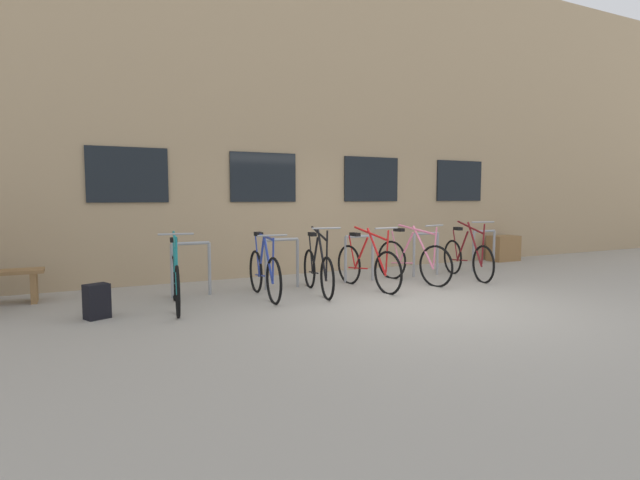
{
  "coord_description": "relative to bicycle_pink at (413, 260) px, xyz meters",
  "views": [
    {
      "loc": [
        -4.43,
        -5.71,
        1.53
      ],
      "look_at": [
        -0.79,
        1.6,
        0.81
      ],
      "focal_mm": 27.79,
      "sensor_mm": 36.0,
      "label": 1
    }
  ],
  "objects": [
    {
      "name": "ground_plane",
      "position": [
        -0.96,
        -1.4,
        -0.39
      ],
      "size": [
        42.0,
        42.0,
        0.0
      ],
      "primitive_type": "plane",
      "color": "#9E998E"
    },
    {
      "name": "storefront_building",
      "position": [
        -0.96,
        5.43,
        2.85
      ],
      "size": [
        28.0,
        7.32,
        6.48
      ],
      "color": "tan",
      "rests_on": "ground"
    },
    {
      "name": "bike_rack",
      "position": [
        -0.81,
        0.5,
        0.12
      ],
      "size": [
        6.62,
        0.05,
        0.84
      ],
      "color": "gray",
      "rests_on": "ground"
    },
    {
      "name": "bicycle_pink",
      "position": [
        0.0,
        0.0,
        0.0
      ],
      "size": [
        0.49,
        1.76,
        1.07
      ],
      "color": "black",
      "rests_on": "ground"
    },
    {
      "name": "bicycle_black",
      "position": [
        -1.95,
        -0.13,
        -0.02
      ],
      "size": [
        0.47,
        1.67,
        1.09
      ],
      "color": "black",
      "rests_on": "ground"
    },
    {
      "name": "bicycle_blue",
      "position": [
        -2.83,
        -0.07,
        -0.02
      ],
      "size": [
        0.44,
        1.65,
        1.01
      ],
      "color": "black",
      "rests_on": "ground"
    },
    {
      "name": "bicycle_maroon",
      "position": [
        1.23,
        -0.05,
        -0.01
      ],
      "size": [
        0.54,
        1.75,
        1.11
      ],
      "color": "black",
      "rests_on": "ground"
    },
    {
      "name": "bicycle_teal",
      "position": [
        -4.17,
        -0.19,
        -0.01
      ],
      "size": [
        0.44,
        1.76,
        1.09
      ],
      "color": "black",
      "rests_on": "ground"
    },
    {
      "name": "bicycle_red",
      "position": [
        -1.04,
        -0.14,
        -0.01
      ],
      "size": [
        0.44,
        1.8,
        1.07
      ],
      "color": "black",
      "rests_on": "ground"
    },
    {
      "name": "backpack",
      "position": [
        -5.17,
        -0.4,
        -0.17
      ],
      "size": [
        0.34,
        0.3,
        0.44
      ],
      "primitive_type": "cube",
      "rotation": [
        0.0,
        0.0,
        0.41
      ],
      "color": "black",
      "rests_on": "ground"
    },
    {
      "name": "planter_box",
      "position": [
        3.76,
        1.45,
        -0.09
      ],
      "size": [
        0.7,
        0.44,
        0.6
      ],
      "primitive_type": "cube",
      "color": "olive",
      "rests_on": "ground"
    }
  ]
}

